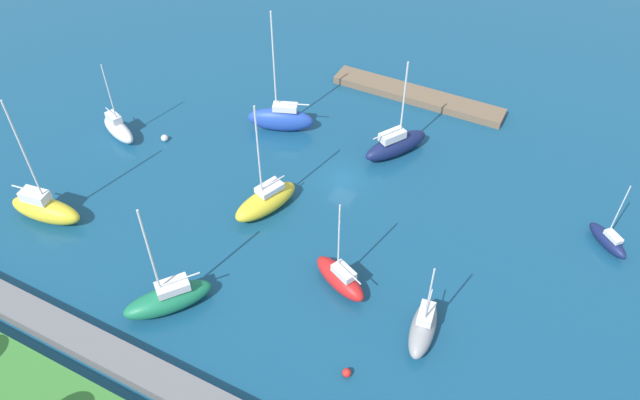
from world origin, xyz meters
name	(u,v)px	position (x,y,z in m)	size (l,w,h in m)	color
water	(343,180)	(0.00, 0.00, 0.00)	(160.00, 160.00, 0.00)	navy
pier_dock	(417,96)	(-1.65, -17.50, 0.45)	(21.18, 3.14, 0.89)	brown
breakwater	(184,393)	(0.00, 27.59, 0.61)	(61.34, 2.56, 1.21)	slate
sailboat_navy_off_beacon	(396,144)	(-3.21, -6.49, 1.30)	(6.00, 7.92, 11.31)	#141E4C
sailboat_yellow_lone_north	(45,208)	(23.10, 18.25, 1.41)	(7.78, 3.48, 13.98)	yellow
sailboat_white_far_north	(118,129)	(25.49, 4.96, 1.18)	(5.80, 3.51, 9.52)	white
sailboat_green_near_pier	(168,298)	(6.03, 21.36, 1.21)	(6.63, 7.50, 11.82)	#19724C
sailboat_gray_far_south	(423,327)	(-14.01, 14.24, 1.12)	(2.76, 6.10, 8.78)	gray
sailboat_red_by_breakwater	(340,278)	(-5.82, 12.71, 1.11)	(6.22, 4.27, 9.68)	red
sailboat_blue_inner_mooring	(281,118)	(10.04, -4.61, 1.53)	(7.78, 4.65, 14.49)	#2347B2
sailboat_navy_along_channel	(608,240)	(-25.89, -2.93, 0.77)	(4.50, 4.18, 7.31)	#141E4C
sailboat_yellow_east_end	(266,200)	(4.80, 7.43, 1.25)	(4.92, 7.67, 12.61)	yellow
mooring_buoy_red	(347,373)	(-10.11, 20.37, 0.36)	(0.71, 0.71, 0.71)	red
mooring_buoy_white	(165,138)	(20.59, 3.19, 0.39)	(0.78, 0.78, 0.78)	white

